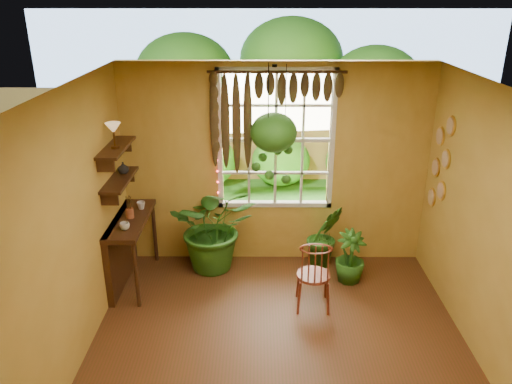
% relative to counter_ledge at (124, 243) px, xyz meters
% --- Properties ---
extents(floor, '(4.50, 4.50, 0.00)m').
position_rel_counter_ledge_xyz_m(floor, '(1.91, -1.60, -0.55)').
color(floor, '#592D19').
rests_on(floor, ground).
extents(ceiling, '(4.50, 4.50, 0.00)m').
position_rel_counter_ledge_xyz_m(ceiling, '(1.91, -1.60, 2.15)').
color(ceiling, silver).
rests_on(ceiling, wall_back).
extents(wall_back, '(4.00, 0.00, 4.00)m').
position_rel_counter_ledge_xyz_m(wall_back, '(1.91, 0.65, 0.80)').
color(wall_back, gold).
rests_on(wall_back, floor).
extents(wall_left, '(0.00, 4.50, 4.50)m').
position_rel_counter_ledge_xyz_m(wall_left, '(-0.09, -1.60, 0.80)').
color(wall_left, gold).
rests_on(wall_left, floor).
extents(wall_right, '(0.00, 4.50, 4.50)m').
position_rel_counter_ledge_xyz_m(wall_right, '(3.91, -1.60, 0.80)').
color(wall_right, gold).
rests_on(wall_right, floor).
extents(window, '(1.52, 0.10, 1.86)m').
position_rel_counter_ledge_xyz_m(window, '(1.91, 0.68, 1.15)').
color(window, silver).
rests_on(window, wall_back).
extents(valance_vine, '(1.70, 0.12, 1.10)m').
position_rel_counter_ledge_xyz_m(valance_vine, '(1.82, 0.56, 1.73)').
color(valance_vine, '#3B2510').
rests_on(valance_vine, window).
extents(string_lights, '(0.03, 0.03, 1.54)m').
position_rel_counter_ledge_xyz_m(string_lights, '(1.15, 0.59, 1.20)').
color(string_lights, '#FF2633').
rests_on(string_lights, window).
extents(wall_plates, '(0.04, 0.32, 1.10)m').
position_rel_counter_ledge_xyz_m(wall_plates, '(3.89, 0.19, 1.00)').
color(wall_plates, beige).
rests_on(wall_plates, wall_right).
extents(counter_ledge, '(0.40, 1.20, 0.90)m').
position_rel_counter_ledge_xyz_m(counter_ledge, '(0.00, 0.00, 0.00)').
color(counter_ledge, '#3B2510').
rests_on(counter_ledge, floor).
extents(shelf_lower, '(0.25, 0.90, 0.04)m').
position_rel_counter_ledge_xyz_m(shelf_lower, '(0.03, 0.00, 0.85)').
color(shelf_lower, '#3B2510').
rests_on(shelf_lower, wall_left).
extents(shelf_upper, '(0.25, 0.90, 0.04)m').
position_rel_counter_ledge_xyz_m(shelf_upper, '(0.03, 0.00, 1.25)').
color(shelf_upper, '#3B2510').
rests_on(shelf_upper, wall_left).
extents(backyard, '(14.00, 10.00, 12.00)m').
position_rel_counter_ledge_xyz_m(backyard, '(2.15, 5.27, 0.73)').
color(backyard, '#25621C').
rests_on(backyard, ground).
extents(windsor_chair, '(0.41, 0.44, 1.06)m').
position_rel_counter_ledge_xyz_m(windsor_chair, '(2.33, -0.56, -0.25)').
color(windsor_chair, maroon).
rests_on(windsor_chair, floor).
extents(potted_plant_left, '(1.19, 1.06, 1.22)m').
position_rel_counter_ledge_xyz_m(potted_plant_left, '(1.11, 0.37, 0.06)').
color(potted_plant_left, '#204F15').
rests_on(potted_plant_left, floor).
extents(potted_plant_mid, '(0.57, 0.51, 0.88)m').
position_rel_counter_ledge_xyz_m(potted_plant_mid, '(2.58, 0.44, -0.11)').
color(potted_plant_mid, '#204F15').
rests_on(potted_plant_mid, floor).
extents(potted_plant_right, '(0.50, 0.50, 0.69)m').
position_rel_counter_ledge_xyz_m(potted_plant_right, '(2.86, 0.03, -0.21)').
color(potted_plant_right, '#204F15').
rests_on(potted_plant_right, floor).
extents(hanging_basket, '(0.57, 0.57, 1.46)m').
position_rel_counter_ledge_xyz_m(hanging_basket, '(1.87, 0.39, 1.28)').
color(hanging_basket, black).
rests_on(hanging_basket, ceiling).
extents(cup_a, '(0.15, 0.15, 0.09)m').
position_rel_counter_ledge_xyz_m(cup_a, '(0.13, -0.32, 0.39)').
color(cup_a, silver).
rests_on(cup_a, counter_ledge).
extents(cup_b, '(0.12, 0.12, 0.10)m').
position_rel_counter_ledge_xyz_m(cup_b, '(0.19, 0.27, 0.40)').
color(cup_b, beige).
rests_on(cup_b, counter_ledge).
extents(brush_jar, '(0.10, 0.10, 0.36)m').
position_rel_counter_ledge_xyz_m(brush_jar, '(0.11, 0.01, 0.49)').
color(brush_jar, brown).
rests_on(brush_jar, counter_ledge).
extents(shelf_vase, '(0.15, 0.15, 0.14)m').
position_rel_counter_ledge_xyz_m(shelf_vase, '(0.04, 0.18, 0.94)').
color(shelf_vase, '#B2AD99').
rests_on(shelf_vase, shelf_lower).
extents(tiffany_lamp, '(0.18, 0.18, 0.30)m').
position_rel_counter_ledge_xyz_m(tiffany_lamp, '(0.05, -0.09, 1.48)').
color(tiffany_lamp, '#503217').
rests_on(tiffany_lamp, shelf_upper).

